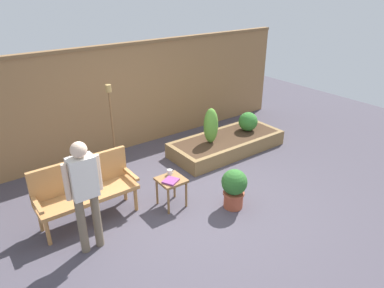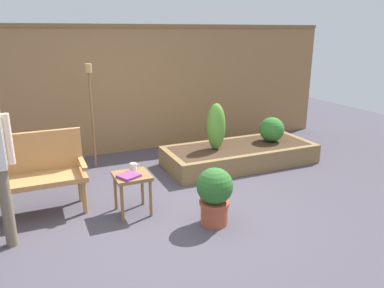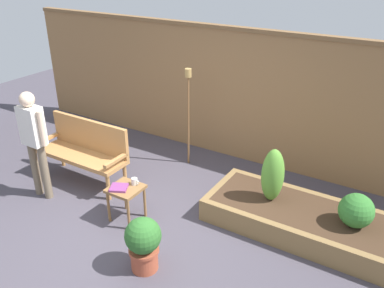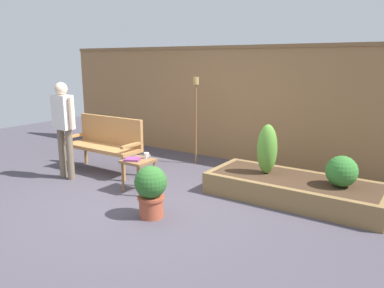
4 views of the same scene
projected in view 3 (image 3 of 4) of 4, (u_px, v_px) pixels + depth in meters
ground_plane at (135, 235)px, 5.00m from camera, size 14.00×14.00×0.00m
fence_back at (232, 94)px, 6.52m from camera, size 8.40×0.14×2.16m
garden_bench at (86, 147)px, 6.01m from camera, size 1.44×0.48×0.94m
side_table at (126, 193)px, 5.15m from camera, size 0.40×0.40×0.48m
cup_on_table at (135, 181)px, 5.16m from camera, size 0.11×0.08×0.09m
book_on_table at (119, 188)px, 5.08m from camera, size 0.28×0.27×0.03m
potted_boxwood at (143, 242)px, 4.34m from camera, size 0.40×0.40×0.65m
raised_planter_bed at (301, 220)px, 5.05m from camera, size 2.40×1.00×0.30m
shrub_near_bench at (273, 175)px, 5.04m from camera, size 0.28×0.28×0.72m
shrub_far_corner at (356, 211)px, 4.62m from camera, size 0.40×0.40×0.40m
tiki_torch at (188, 100)px, 6.23m from camera, size 0.10×0.10×1.60m
person_by_bench at (34, 136)px, 5.42m from camera, size 0.47×0.20×1.56m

